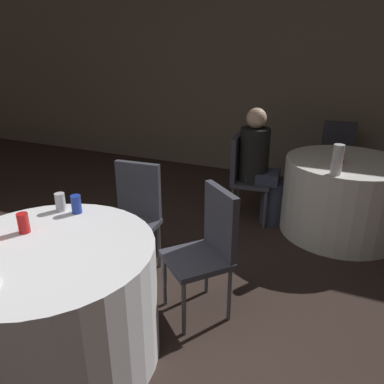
% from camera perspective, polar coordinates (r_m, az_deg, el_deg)
% --- Properties ---
extents(ground_plane, '(16.00, 16.00, 0.00)m').
position_cam_1_polar(ground_plane, '(2.58, -20.72, -24.37)').
color(ground_plane, '#332621').
extents(wall_back, '(16.00, 0.06, 2.80)m').
position_cam_1_polar(wall_back, '(5.42, 9.08, 17.35)').
color(wall_back, gray).
rests_on(wall_back, ground_plane).
extents(table_near, '(1.20, 1.20, 0.76)m').
position_cam_1_polar(table_near, '(2.43, -20.11, -15.67)').
color(table_near, silver).
rests_on(table_near, ground_plane).
extents(table_far, '(1.16, 1.16, 0.76)m').
position_cam_1_polar(table_far, '(4.00, 21.95, -0.71)').
color(table_far, white).
rests_on(table_far, ground_plane).
extents(chair_near_north, '(0.43, 0.43, 0.92)m').
position_cam_1_polar(chair_near_north, '(3.06, -8.75, -2.66)').
color(chair_near_north, '#383842').
rests_on(chair_near_north, ground_plane).
extents(chair_near_northeast, '(0.56, 0.56, 0.92)m').
position_cam_1_polar(chair_near_northeast, '(2.56, 2.62, -7.61)').
color(chair_near_northeast, '#383842').
rests_on(chair_near_northeast, ground_plane).
extents(chair_far_west, '(0.44, 0.44, 0.92)m').
position_cam_1_polar(chair_far_west, '(3.97, 7.93, 3.21)').
color(chair_far_west, '#383842').
rests_on(chair_far_west, ground_plane).
extents(chair_far_north, '(0.45, 0.46, 0.92)m').
position_cam_1_polar(chair_far_north, '(4.88, 21.24, 5.47)').
color(chair_far_north, '#383842').
rests_on(chair_far_north, ground_plane).
extents(person_black_shirt, '(0.49, 0.32, 1.21)m').
position_cam_1_polar(person_black_shirt, '(3.93, 10.38, 3.66)').
color(person_black_shirt, '#33384C').
rests_on(person_black_shirt, ground_plane).
extents(soda_can_silver, '(0.07, 0.07, 0.12)m').
position_cam_1_polar(soda_can_silver, '(2.64, -19.43, -1.44)').
color(soda_can_silver, silver).
rests_on(soda_can_silver, table_near).
extents(soda_can_blue, '(0.07, 0.07, 0.12)m').
position_cam_1_polar(soda_can_blue, '(2.57, -17.22, -1.78)').
color(soda_can_blue, '#1E38A5').
rests_on(soda_can_blue, table_near).
extents(soda_can_red, '(0.07, 0.07, 0.12)m').
position_cam_1_polar(soda_can_red, '(2.42, -24.30, -4.32)').
color(soda_can_red, red).
rests_on(soda_can_red, table_near).
extents(bottle_far, '(0.09, 0.09, 0.26)m').
position_cam_1_polar(bottle_far, '(3.39, 21.27, 4.62)').
color(bottle_far, white).
rests_on(bottle_far, table_far).
extents(cup_far, '(0.08, 0.08, 0.09)m').
position_cam_1_polar(cup_far, '(3.74, 21.57, 4.77)').
color(cup_far, red).
rests_on(cup_far, table_far).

